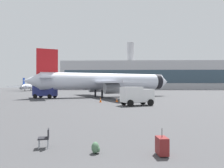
% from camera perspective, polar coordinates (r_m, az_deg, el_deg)
% --- Properties ---
extents(airplane_at_gate, '(33.84, 31.10, 10.50)m').
position_cam_1_polar(airplane_at_gate, '(50.47, -1.70, 0.66)').
color(airplane_at_gate, silver).
rests_on(airplane_at_gate, ground).
extents(airplane_taxiing, '(18.68, 20.62, 6.06)m').
position_cam_1_polar(airplane_taxiing, '(112.48, -21.38, -0.60)').
color(airplane_taxiing, silver).
rests_on(airplane_taxiing, ground).
extents(service_truck, '(5.12, 3.25, 2.90)m').
position_cam_1_polar(service_truck, '(48.38, -17.46, -1.72)').
color(service_truck, navy).
rests_on(service_truck, ground).
extents(cargo_van, '(4.83, 3.69, 2.60)m').
position_cam_1_polar(cargo_van, '(29.94, 6.56, -2.95)').
color(cargo_van, white).
rests_on(cargo_van, ground).
extents(safety_cone_near, '(0.44, 0.44, 0.80)m').
position_cam_1_polar(safety_cone_near, '(35.36, -3.08, -4.25)').
color(safety_cone_near, '#F2590C').
rests_on(safety_cone_near, ground).
extents(safety_cone_mid, '(0.44, 0.44, 0.63)m').
position_cam_1_polar(safety_cone_mid, '(36.12, 1.30, -4.30)').
color(safety_cone_mid, '#F2590C').
rests_on(safety_cone_mid, ground).
extents(rolling_suitcase, '(0.48, 0.69, 1.10)m').
position_cam_1_polar(rolling_suitcase, '(9.29, 13.16, -15.72)').
color(rolling_suitcase, maroon).
rests_on(rolling_suitcase, ground).
extents(traveller_backpack, '(0.36, 0.40, 0.48)m').
position_cam_1_polar(traveller_backpack, '(9.38, -4.38, -16.57)').
color(traveller_backpack, '#476B4C').
rests_on(traveller_backpack, ground).
extents(gate_chair, '(0.59, 0.59, 0.86)m').
position_cam_1_polar(gate_chair, '(10.50, -17.34, -13.29)').
color(gate_chair, black).
rests_on(gate_chair, ground).
extents(terminal_building, '(105.19, 16.86, 29.26)m').
position_cam_1_polar(terminal_building, '(135.28, 9.36, 2.26)').
color(terminal_building, '#B2B2B7').
rests_on(terminal_building, ground).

